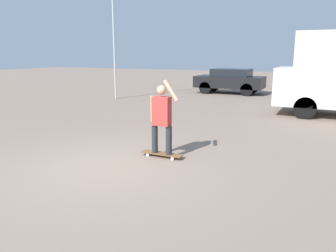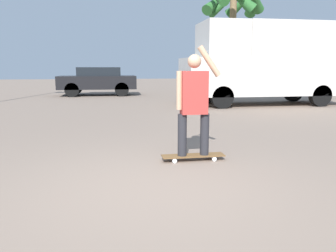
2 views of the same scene
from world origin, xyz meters
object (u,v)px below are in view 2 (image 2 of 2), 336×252
at_px(parked_car_black, 98,80).
at_px(person_skateboarder, 194,99).
at_px(palm_tree_near_van, 233,2).
at_px(camper_van, 266,61).
at_px(skateboard, 193,156).

bearing_deg(parked_car_black, person_skateboarder, -81.24).
xyz_separation_m(parked_car_black, palm_tree_near_van, (8.10, 1.99, 4.57)).
height_order(person_skateboarder, camper_van, camper_van).
relative_size(skateboard, parked_car_black, 0.25).
xyz_separation_m(camper_van, parked_car_black, (-6.74, 5.57, -0.90)).
xyz_separation_m(person_skateboarder, parked_car_black, (-1.99, 12.92, -0.17)).
bearing_deg(person_skateboarder, skateboard, 0.00).
bearing_deg(person_skateboarder, palm_tree_near_van, 67.73).
relative_size(camper_van, parked_car_black, 1.57).
bearing_deg(skateboard, camper_van, 57.15).
distance_m(person_skateboarder, camper_van, 8.78).
height_order(parked_car_black, palm_tree_near_van, palm_tree_near_van).
distance_m(skateboard, palm_tree_near_van, 16.96).
bearing_deg(parked_car_black, camper_van, -39.57).
height_order(camper_van, parked_car_black, camper_van).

